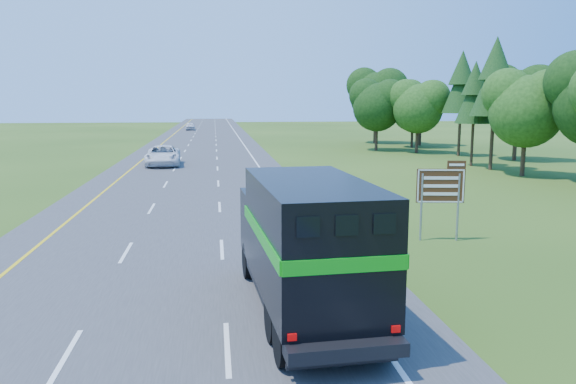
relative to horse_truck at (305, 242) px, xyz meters
The scene contains 8 objects.
road 46.27m from the horse_truck, 94.96° to the left, with size 15.00×260.00×0.04m, color #38383A.
lane_markings 46.27m from the horse_truck, 94.96° to the left, with size 11.15×260.00×0.01m.
tree_wall_right 34.33m from the horse_truck, 49.82° to the left, with size 16.00×100.00×12.00m, color #18380F, non-canonical shape.
horse_truck is the anchor object (origin of this frame).
white_suv 37.81m from the horse_truck, 100.71° to the left, with size 2.98×6.46×1.80m, color silver.
far_car 101.10m from the horse_truck, 94.08° to the left, with size 1.86×4.63×1.58m, color silver.
exit_sign 10.15m from the horse_truck, 47.14° to the left, with size 1.97×0.37×3.37m.
delineator 18.43m from the horse_truck, 73.28° to the left, with size 0.09×0.05×1.10m.
Camera 1 is at (1.64, -10.50, 5.77)m, focal length 35.00 mm.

